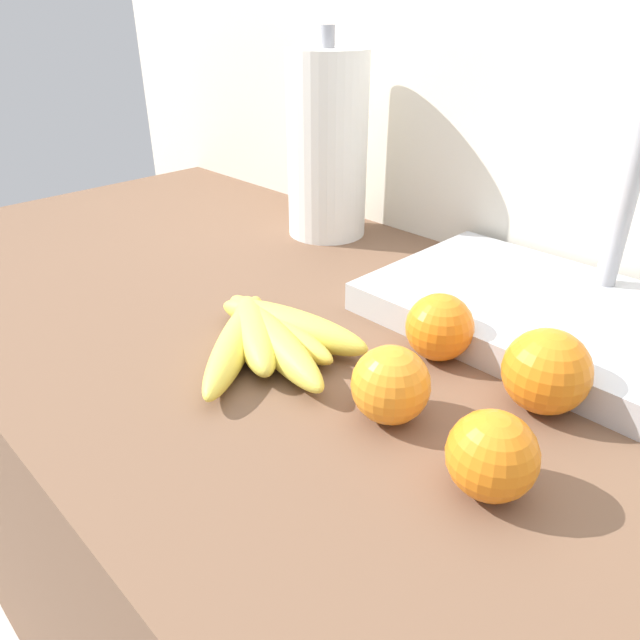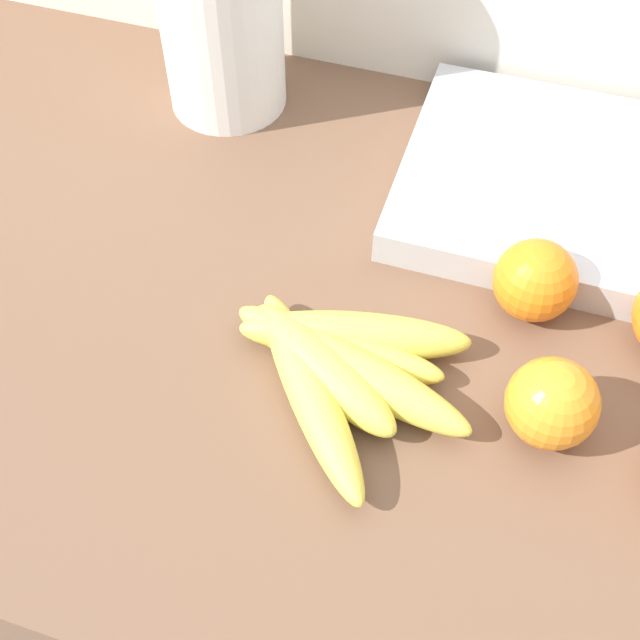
% 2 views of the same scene
% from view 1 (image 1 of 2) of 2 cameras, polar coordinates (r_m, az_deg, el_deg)
% --- Properties ---
extents(counter, '(1.48, 0.66, 0.92)m').
position_cam_1_polar(counter, '(0.99, -0.05, -24.87)').
color(counter, brown).
rests_on(counter, ground).
extents(wall_back, '(1.88, 0.06, 1.30)m').
position_cam_1_polar(wall_back, '(1.07, 14.05, -6.95)').
color(wall_back, silver).
rests_on(wall_back, ground).
extents(banana_bunch, '(0.22, 0.20, 0.04)m').
position_cam_1_polar(banana_bunch, '(0.63, -5.29, -1.39)').
color(banana_bunch, '#EAD24C').
rests_on(banana_bunch, counter).
extents(orange_front, '(0.07, 0.07, 0.07)m').
position_cam_1_polar(orange_front, '(0.62, 11.61, -0.69)').
color(orange_front, orange).
rests_on(orange_front, counter).
extents(orange_back_left, '(0.07, 0.07, 0.07)m').
position_cam_1_polar(orange_back_left, '(0.46, 16.47, -12.59)').
color(orange_back_left, orange).
rests_on(orange_back_left, counter).
extents(orange_back_right, '(0.07, 0.07, 0.07)m').
position_cam_1_polar(orange_back_right, '(0.52, 6.92, -6.31)').
color(orange_back_right, orange).
rests_on(orange_back_right, counter).
extents(orange_center, '(0.08, 0.08, 0.08)m').
position_cam_1_polar(orange_center, '(0.57, 21.26, -4.70)').
color(orange_center, orange).
rests_on(orange_center, counter).
extents(paper_towel_roll, '(0.12, 0.12, 0.31)m').
position_cam_1_polar(paper_towel_roll, '(0.93, 0.72, 16.59)').
color(paper_towel_roll, white).
rests_on(paper_towel_roll, counter).
extents(sink_basin, '(0.44, 0.26, 0.23)m').
position_cam_1_polar(sink_basin, '(0.71, 23.11, 0.17)').
color(sink_basin, '#B7BABF').
rests_on(sink_basin, counter).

